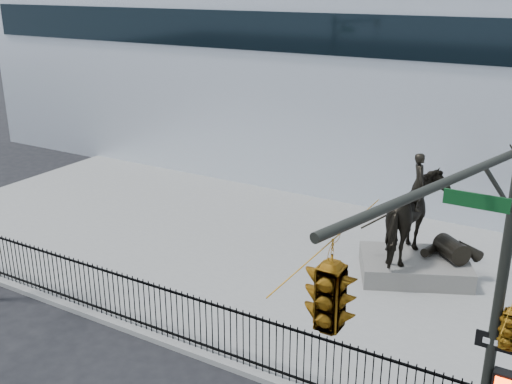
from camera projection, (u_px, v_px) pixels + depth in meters
The scene contains 7 objects.
ground at pixel (166, 378), 14.29m from camera, with size 120.00×120.00×0.00m, color black.
plaza at pixel (297, 263), 19.96m from camera, with size 30.00×12.00×0.15m, color gray.
building at pixel (420, 78), 29.04m from camera, with size 44.00×14.00×9.00m, color white.
picket_fence at pixel (195, 321), 15.01m from camera, with size 22.10×0.10×1.50m.
statue_plinth at pixel (414, 267), 18.88m from camera, with size 3.29×2.26×0.62m, color #625F5A.
equestrian_statue at pixel (421, 220), 18.34m from camera, with size 3.86×3.30×3.58m.
traffic_signal_right at pixel (435, 309), 7.96m from camera, with size 2.17×6.86×7.00m.
Camera 1 is at (7.95, -9.23, 8.97)m, focal length 42.00 mm.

